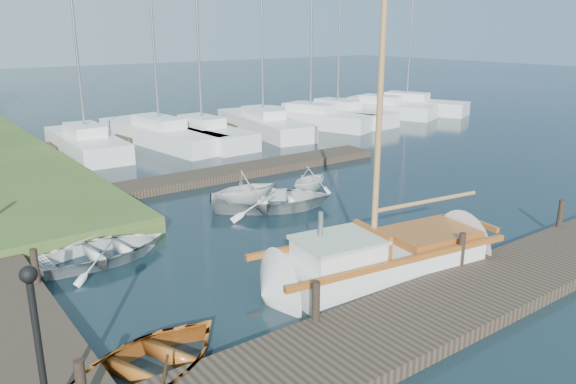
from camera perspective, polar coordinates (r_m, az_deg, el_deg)
ground at (r=16.71m, az=0.00°, el=-3.95°), size 160.00×160.00×0.00m
near_dock at (r=12.72m, az=16.51°, el=-10.73°), size 18.00×2.20×0.30m
far_dock at (r=22.91m, az=-5.61°, el=2.00°), size 14.00×1.60×0.30m
pontoon at (r=34.97m, az=-2.34°, el=7.05°), size 30.00×1.60×0.30m
mooring_post_0 at (r=9.34m, az=-20.28°, el=-17.86°), size 0.16×0.16×0.80m
mooring_post_1 at (r=11.12m, az=2.86°, el=-10.97°), size 0.16×0.16×0.80m
mooring_post_2 at (r=14.15m, az=17.22°, el=-5.53°), size 0.16×0.16×0.80m
mooring_post_3 at (r=17.82m, az=25.96°, el=-1.97°), size 0.16×0.16×0.80m
mooring_post_4 at (r=13.81m, az=-24.30°, el=-6.85°), size 0.16×0.16×0.80m
lamp_post at (r=8.67m, az=-24.27°, el=-12.15°), size 0.24×0.24×2.44m
sailboat at (r=13.94m, az=9.79°, el=-6.93°), size 7.35×2.90×9.83m
dinghy at (r=10.24m, az=-14.01°, el=-16.30°), size 4.09×3.54×0.71m
tender_a at (r=15.29m, az=-18.30°, el=-5.39°), size 3.51×2.60×0.70m
tender_b at (r=19.09m, az=-4.23°, el=0.63°), size 2.56×2.25×1.28m
tender_c at (r=18.64m, az=-1.70°, el=-0.43°), size 4.93×4.49×0.84m
tender_d at (r=20.64m, az=2.27°, el=1.54°), size 2.44×2.27×1.05m
marina_boat_0 at (r=28.51m, az=-19.84°, el=4.85°), size 2.39×7.15×11.92m
marina_boat_1 at (r=30.00m, az=-12.94°, el=5.89°), size 3.27×9.46×10.69m
marina_boat_2 at (r=29.69m, az=-8.72°, el=6.05°), size 2.60×7.50×12.06m
marina_boat_3 at (r=32.40m, az=-2.55°, el=7.06°), size 3.36×8.73×11.28m
marina_boat_4 at (r=34.47m, az=2.29°, el=7.63°), size 4.80×8.17×11.56m
marina_boat_5 at (r=36.40m, az=5.04°, el=8.03°), size 3.28×8.35×10.53m
marina_boat_6 at (r=39.09m, az=9.34°, el=8.45°), size 4.80×7.63×10.06m
marina_boat_7 at (r=41.23m, az=11.95°, el=8.73°), size 5.30×8.57×11.86m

